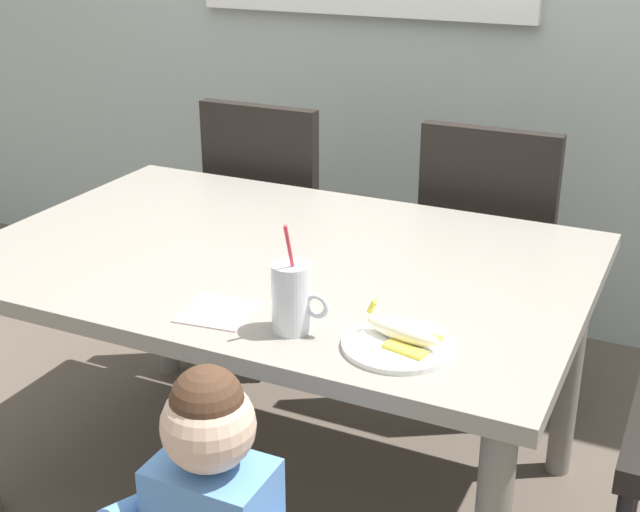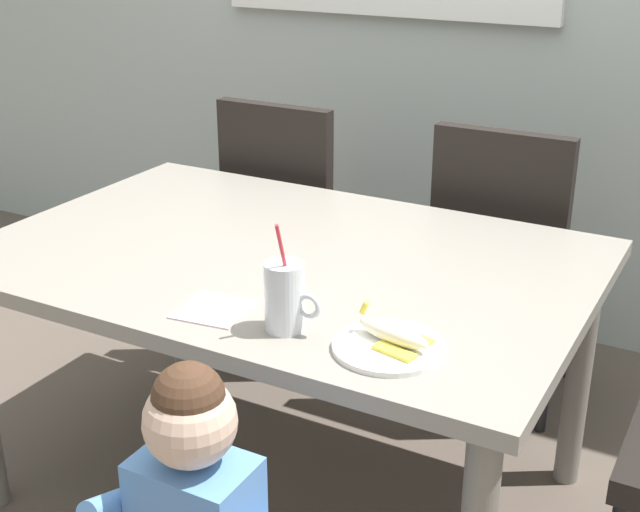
# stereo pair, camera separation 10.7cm
# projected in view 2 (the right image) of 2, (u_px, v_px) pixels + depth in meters

# --- Properties ---
(ground_plane) EXTENTS (24.00, 24.00, 0.00)m
(ground_plane) POSITION_uv_depth(u_px,v_px,m) (287.00, 489.00, 2.49)
(ground_plane) COLOR brown
(dining_table) EXTENTS (1.55, 1.04, 0.74)m
(dining_table) POSITION_uv_depth(u_px,v_px,m) (283.00, 283.00, 2.24)
(dining_table) COLOR gray
(dining_table) RESTS_ON ground
(dining_chair_left) EXTENTS (0.44, 0.45, 0.96)m
(dining_chair_left) POSITION_uv_depth(u_px,v_px,m) (293.00, 215.00, 3.06)
(dining_chair_left) COLOR black
(dining_chair_left) RESTS_ON ground
(dining_chair_right) EXTENTS (0.44, 0.44, 0.96)m
(dining_chair_right) POSITION_uv_depth(u_px,v_px,m) (506.00, 252.00, 2.73)
(dining_chair_right) COLOR black
(dining_chair_right) RESTS_ON ground
(milk_cup) EXTENTS (0.13, 0.08, 0.25)m
(milk_cup) POSITION_uv_depth(u_px,v_px,m) (285.00, 301.00, 1.79)
(milk_cup) COLOR silver
(milk_cup) RESTS_ON dining_table
(snack_plate) EXTENTS (0.23, 0.23, 0.01)m
(snack_plate) POSITION_uv_depth(u_px,v_px,m) (389.00, 347.00, 1.73)
(snack_plate) COLOR white
(snack_plate) RESTS_ON dining_table
(peeled_banana) EXTENTS (0.18, 0.12, 0.07)m
(peeled_banana) POSITION_uv_depth(u_px,v_px,m) (394.00, 334.00, 1.73)
(peeled_banana) COLOR #F4EAC6
(peeled_banana) RESTS_ON snack_plate
(paper_napkin) EXTENTS (0.17, 0.17, 0.00)m
(paper_napkin) POSITION_uv_depth(u_px,v_px,m) (214.00, 309.00, 1.90)
(paper_napkin) COLOR silver
(paper_napkin) RESTS_ON dining_table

